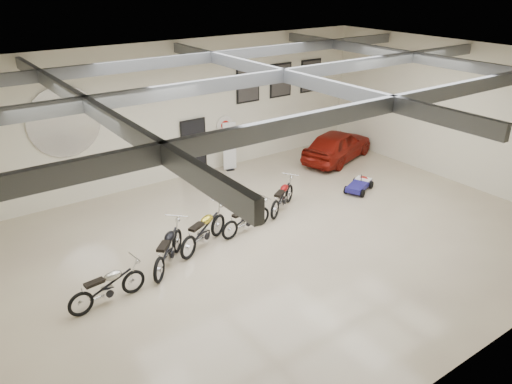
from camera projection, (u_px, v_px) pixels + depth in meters
floor at (280, 240)px, 14.45m from camera, size 16.00×12.00×0.01m
ceiling at (284, 65)px, 12.41m from camera, size 16.00×12.00×0.01m
back_wall at (179, 112)px, 17.89m from camera, size 16.00×0.02×5.00m
right_wall at (459, 114)px, 17.66m from camera, size 0.02×12.00×5.00m
ceiling_beams at (284, 75)px, 12.51m from camera, size 15.80×11.80×0.32m
door at (194, 148)px, 18.71m from camera, size 0.92×0.08×2.10m
logo_plaque at (64, 122)px, 15.62m from camera, size 2.30×0.06×1.16m
poster_left at (248, 85)px, 19.20m from camera, size 1.05×0.08×1.35m
poster_mid at (281, 80)px, 20.05m from camera, size 1.05×0.08×1.35m
poster_right at (311, 76)px, 20.89m from camera, size 1.05×0.08×1.35m
oil_sign at (225, 125)px, 19.19m from camera, size 0.72×0.10×0.72m
banner_stand at (230, 147)px, 19.11m from camera, size 0.55×0.32×1.91m
motorcycle_silver at (107, 286)px, 11.54m from camera, size 1.93×0.78×0.98m
motorcycle_black at (168, 248)px, 13.00m from camera, size 1.93×1.95×1.09m
motorcycle_gold at (203, 230)px, 13.92m from camera, size 2.16×1.49×1.08m
motorcycle_yellow at (246, 218)px, 14.73m from camera, size 1.89×0.82×0.95m
motorcycle_red at (282, 196)px, 16.07m from camera, size 1.94×1.51×0.99m
go_kart at (360, 182)px, 17.67m from camera, size 1.70×1.26×0.56m
vintage_car at (337, 145)px, 20.27m from camera, size 2.61×4.05×1.28m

